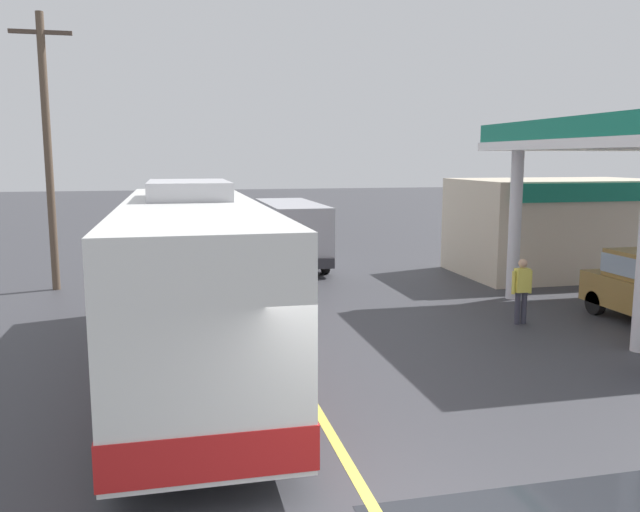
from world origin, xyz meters
The scene contains 7 objects.
ground centered at (0.00, 20.00, 0.00)m, with size 120.00×120.00×0.00m, color #38383D.
lane_divider_stripe centered at (0.00, 15.00, 0.00)m, with size 0.16×50.00×0.01m, color #D8CC4C.
coach_bus_main centered at (-1.90, 6.22, 1.72)m, with size 2.60×11.04×3.69m.
gas_station_roadside centered at (11.24, 12.24, 2.63)m, with size 9.10×11.95×5.10m.
minibus_opposing_lane centered at (2.21, 18.08, 1.47)m, with size 2.04×6.13×2.44m.
pedestrian_near_pump centered at (6.24, 8.01, 0.93)m, with size 0.55×0.22×1.66m.
utility_pole_roadside centered at (-5.94, 15.20, 4.43)m, with size 1.80×0.24×8.49m.
Camera 1 is at (-2.22, -6.21, 4.15)m, focal length 35.99 mm.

